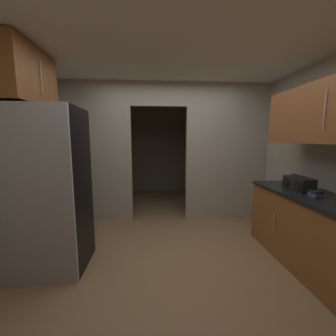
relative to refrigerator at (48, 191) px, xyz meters
name	(u,v)px	position (x,y,z in m)	size (l,w,h in m)	color
ground	(178,265)	(1.51, -0.09, -0.94)	(20.00, 20.00, 0.00)	#93704C
kitchen_overhead_slab	(175,57)	(1.51, 0.38, 1.64)	(4.20, 7.12, 0.06)	silver
kitchen_partition	(171,150)	(1.56, 1.47, 0.40)	(3.80, 0.12, 2.55)	#ADA899
adjoining_room_shell	(163,149)	(1.51, 3.13, 0.33)	(3.80, 2.33, 2.55)	gray
refrigerator	(48,191)	(0.00, 0.00, 0.00)	(0.80, 0.71, 1.88)	black
lower_cabinet_run	(328,241)	(3.08, -0.47, -0.50)	(0.64, 2.19, 0.89)	brown
upper_cabinet_fridgeside	(24,76)	(-0.21, 0.10, 1.28)	(0.36, 0.88, 0.62)	brown
boombox	(299,184)	(3.05, 0.01, 0.03)	(0.20, 0.37, 0.20)	black
book_stack	(316,194)	(3.04, -0.29, -0.02)	(0.12, 0.16, 0.07)	#8C3893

